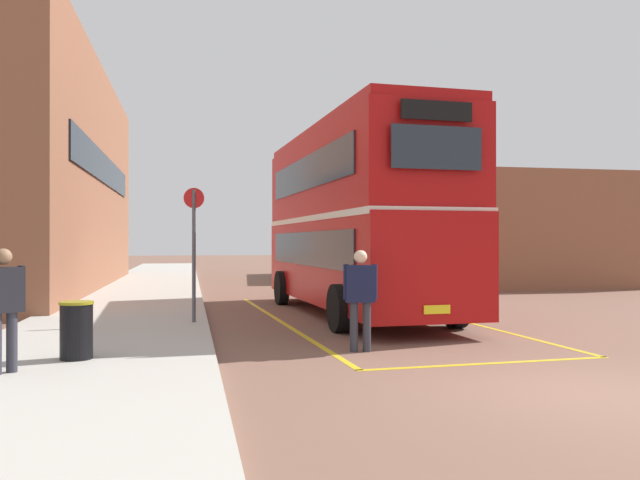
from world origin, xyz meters
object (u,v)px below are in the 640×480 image
at_px(double_decker_bus, 355,217).
at_px(bus_stop_sign, 194,242).
at_px(pedestrian_waiting_near, 4,302).
at_px(pedestrian_boarding, 360,293).
at_px(litter_bin, 76,330).
at_px(single_deck_bus, 330,246).

xyz_separation_m(double_decker_bus, bus_stop_sign, (-4.08, -1.90, -0.64)).
distance_m(pedestrian_waiting_near, bus_stop_sign, 5.64).
relative_size(double_decker_bus, bus_stop_sign, 3.44).
distance_m(pedestrian_boarding, litter_bin, 4.54).
relative_size(pedestrian_waiting_near, litter_bin, 1.94).
distance_m(double_decker_bus, pedestrian_waiting_near, 9.63).
xyz_separation_m(double_decker_bus, pedestrian_waiting_near, (-6.57, -6.90, -1.43)).
xyz_separation_m(single_deck_bus, bus_stop_sign, (-7.09, -18.52, 0.23)).
height_order(double_decker_bus, single_deck_bus, double_decker_bus).
height_order(pedestrian_waiting_near, bus_stop_sign, bus_stop_sign).
bearing_deg(bus_stop_sign, double_decker_bus, 24.94).
relative_size(double_decker_bus, single_deck_bus, 0.99).
distance_m(double_decker_bus, single_deck_bus, 16.91).
height_order(single_deck_bus, pedestrian_waiting_near, single_deck_bus).
distance_m(single_deck_bus, bus_stop_sign, 19.83).
bearing_deg(litter_bin, bus_stop_sign, 67.09).
relative_size(pedestrian_waiting_near, bus_stop_sign, 0.57).
bearing_deg(bus_stop_sign, pedestrian_waiting_near, -116.46).
xyz_separation_m(single_deck_bus, pedestrian_waiting_near, (-9.58, -23.52, -0.56)).
bearing_deg(double_decker_bus, single_deck_bus, 79.74).
bearing_deg(litter_bin, pedestrian_waiting_near, -129.99).
bearing_deg(bus_stop_sign, pedestrian_boarding, -52.08).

